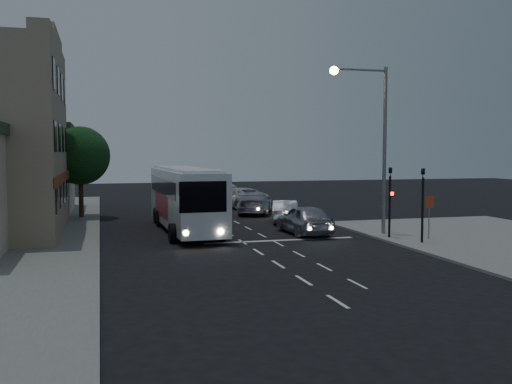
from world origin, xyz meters
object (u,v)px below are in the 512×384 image
object	(u,v)px
car_sedan_a	(284,211)
streetlight	(374,130)
car_sedan_c	(240,198)
tour_bus	(185,197)
regulatory_sign	(430,210)
traffic_signal_main	(390,193)
car_suv	(304,219)
street_tree	(80,153)
car_sedan_b	(255,203)
traffic_signal_side	(423,196)
car_extra	(221,193)

from	to	relation	value
car_sedan_a	streetlight	xyz separation A→B (m)	(2.76, -6.94, 5.00)
car_sedan_a	car_sedan_c	world-z (taller)	car_sedan_c
tour_bus	regulatory_sign	bearing A→B (deg)	-33.07
traffic_signal_main	car_suv	bearing A→B (deg)	140.13
car_sedan_a	regulatory_sign	world-z (taller)	regulatory_sign
street_tree	streetlight	bearing A→B (deg)	-39.51
street_tree	car_sedan_b	bearing A→B (deg)	-1.30
tour_bus	car_sedan_c	size ratio (longest dim) A/B	2.00
car_suv	car_sedan_c	bearing A→B (deg)	-92.26
car_suv	car_sedan_a	bearing A→B (deg)	-98.15
car_sedan_b	street_tree	distance (m)	12.88
tour_bus	traffic_signal_side	world-z (taller)	traffic_signal_side
car_sedan_c	streetlight	size ratio (longest dim) A/B	0.66
regulatory_sign	car_sedan_c	bearing A→B (deg)	104.70
car_sedan_a	traffic_signal_main	xyz separation A→B (m)	(3.02, -8.36, 1.69)
car_suv	streetlight	distance (m)	6.16
car_sedan_b	car_sedan_c	distance (m)	4.72
tour_bus	car_suv	xyz separation A→B (m)	(6.19, -3.00, -1.15)
car_extra	regulatory_sign	distance (m)	25.79
tour_bus	streetlight	world-z (taller)	streetlight
regulatory_sign	street_tree	bearing A→B (deg)	138.92
car_extra	traffic_signal_main	size ratio (longest dim) A/B	1.22
tour_bus	car_sedan_b	xyz separation A→B (m)	(6.35, 7.95, -1.16)
car_sedan_c	traffic_signal_main	size ratio (longest dim) A/B	1.46
traffic_signal_side	regulatory_sign	size ratio (longest dim) A/B	1.86
car_suv	regulatory_sign	bearing A→B (deg)	141.08
car_sedan_a	street_tree	bearing A→B (deg)	-9.34
car_extra	traffic_signal_main	distance (m)	24.51
car_sedan_b	traffic_signal_main	distance (m)	14.48
traffic_signal_side	tour_bus	bearing A→B (deg)	142.74
tour_bus	street_tree	distance (m)	10.49
car_suv	car_extra	bearing A→B (deg)	-91.01
tour_bus	car_sedan_b	size ratio (longest dim) A/B	2.13
car_extra	traffic_signal_main	world-z (taller)	traffic_signal_main
tour_bus	car_suv	bearing A→B (deg)	-27.46
car_suv	car_sedan_b	bearing A→B (deg)	-92.54
car_sedan_a	regulatory_sign	size ratio (longest dim) A/B	2.01
tour_bus	regulatory_sign	distance (m)	13.50
car_extra	car_sedan_b	bearing A→B (deg)	82.05
car_sedan_c	streetlight	distance (m)	18.23
car_sedan_a	traffic_signal_main	bearing A→B (deg)	125.19
tour_bus	car_sedan_b	world-z (taller)	tour_bus
streetlight	street_tree	distance (m)	20.19
traffic_signal_main	regulatory_sign	bearing A→B (deg)	-30.84
traffic_signal_side	street_tree	bearing A→B (deg)	135.50
traffic_signal_main	regulatory_sign	world-z (taller)	traffic_signal_main
car_suv	car_extra	world-z (taller)	car_suv
traffic_signal_side	street_tree	world-z (taller)	street_tree
regulatory_sign	car_extra	bearing A→B (deg)	102.50
car_sedan_b	street_tree	xyz separation A→B (m)	(-12.34, 0.28, 3.68)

